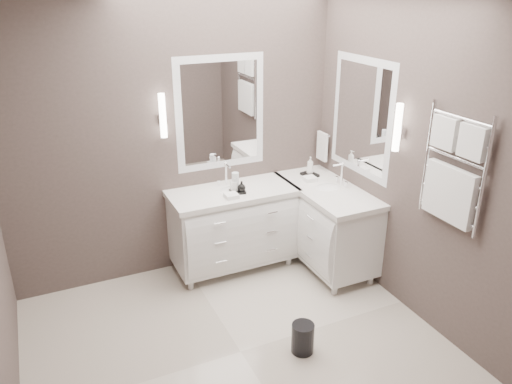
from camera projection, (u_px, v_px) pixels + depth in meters
name	position (u px, v px, depth m)	size (l,w,h in m)	color
floor	(241.00, 352.00, 3.96)	(3.20, 3.00, 0.01)	beige
wall_back	(176.00, 138.00, 4.69)	(3.20, 0.01, 2.70)	#4A3E3B
wall_front	(373.00, 318.00, 2.17)	(3.20, 0.01, 2.70)	#4A3E3B
wall_right	(420.00, 163.00, 4.05)	(0.01, 3.00, 2.70)	#4A3E3B
vanity_back	(233.00, 224.00, 4.97)	(1.24, 0.59, 0.97)	white
vanity_right	(325.00, 221.00, 5.03)	(0.59, 1.24, 0.97)	white
mirror_back	(221.00, 113.00, 4.77)	(0.90, 0.02, 1.10)	white
mirror_right	(361.00, 117.00, 4.64)	(0.02, 0.90, 1.10)	white
sconce_back	(163.00, 117.00, 4.48)	(0.06, 0.06, 0.40)	white
sconce_right	(397.00, 128.00, 4.11)	(0.06, 0.06, 0.40)	white
towel_bar_corner	(322.00, 146.00, 5.26)	(0.03, 0.22, 0.30)	white
towel_ladder	(452.00, 175.00, 3.68)	(0.06, 0.58, 0.90)	white
waste_bin	(303.00, 338.00, 3.92)	(0.18, 0.18, 0.25)	black
amenity_tray_back	(237.00, 192.00, 4.76)	(0.15, 0.11, 0.02)	black
amenity_tray_right	(310.00, 175.00, 5.18)	(0.13, 0.17, 0.03)	black
water_bottle	(235.00, 182.00, 4.75)	(0.07, 0.07, 0.19)	silver
soap_bottle_a	(234.00, 184.00, 4.74)	(0.06, 0.06, 0.13)	white
soap_bottle_b	(242.00, 186.00, 4.72)	(0.08, 0.08, 0.10)	black
soap_bottle_c	(310.00, 165.00, 5.14)	(0.07, 0.07, 0.18)	white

